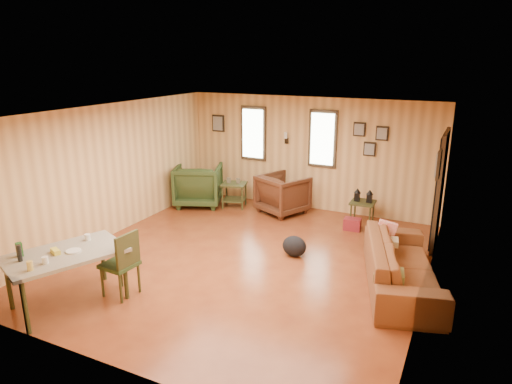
% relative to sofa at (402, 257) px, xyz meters
% --- Properties ---
extents(room, '(5.54, 6.04, 2.44)m').
position_rel_sofa_xyz_m(room, '(-2.25, 0.10, 0.75)').
color(room, brown).
rests_on(room, ground).
extents(sofa, '(1.29, 2.43, 0.91)m').
position_rel_sofa_xyz_m(sofa, '(0.00, 0.00, 0.00)').
color(sofa, brown).
rests_on(sofa, ground).
extents(recliner_brown, '(1.15, 1.12, 0.91)m').
position_rel_sofa_xyz_m(recliner_brown, '(-2.77, 2.26, -0.00)').
color(recliner_brown, '#4A2716').
rests_on(recliner_brown, ground).
extents(recliner_green, '(1.25, 1.22, 1.00)m').
position_rel_sofa_xyz_m(recliner_green, '(-4.67, 1.96, 0.05)').
color(recliner_green, '#2B3D1B').
rests_on(recliner_green, ground).
extents(end_table, '(0.63, 0.60, 0.66)m').
position_rel_sofa_xyz_m(end_table, '(-3.88, 2.16, -0.08)').
color(end_table, '#373B1A').
rests_on(end_table, ground).
extents(side_table, '(0.47, 0.47, 0.73)m').
position_rel_sofa_xyz_m(side_table, '(-1.09, 2.28, 0.04)').
color(side_table, '#373B1A').
rests_on(side_table, ground).
extents(cooler, '(0.33, 0.25, 0.23)m').
position_rel_sofa_xyz_m(cooler, '(-1.19, 1.92, -0.34)').
color(cooler, maroon).
rests_on(cooler, ground).
extents(backpack, '(0.49, 0.43, 0.35)m').
position_rel_sofa_xyz_m(backpack, '(-1.75, 0.31, -0.28)').
color(backpack, black).
rests_on(backpack, ground).
extents(sofa_pillows, '(0.68, 1.66, 0.34)m').
position_rel_sofa_xyz_m(sofa_pillows, '(-0.20, -0.06, 0.04)').
color(sofa_pillows, brown).
rests_on(sofa_pillows, sofa).
extents(dining_table, '(1.38, 1.69, 0.96)m').
position_rel_sofa_xyz_m(dining_table, '(-3.92, -2.43, 0.22)').
color(dining_table, gray).
rests_on(dining_table, ground).
extents(dining_chair, '(0.46, 0.46, 0.94)m').
position_rel_sofa_xyz_m(dining_chair, '(-3.39, -1.94, 0.07)').
color(dining_chair, '#2B3D1B').
rests_on(dining_chair, ground).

